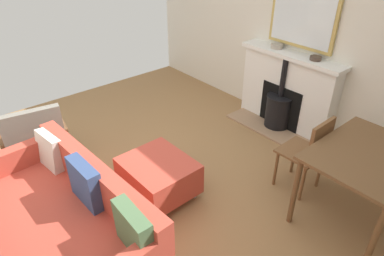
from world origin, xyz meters
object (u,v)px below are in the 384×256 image
at_px(fireplace, 285,95).
at_px(mantel_bowl_near, 277,46).
at_px(dining_chair_near_fireplace, 310,150).
at_px(dining_table, 368,163).
at_px(ottoman, 158,175).
at_px(armchair_accent, 34,132).
at_px(mantel_bowl_far, 316,58).
at_px(sofa, 66,222).

bearing_deg(fireplace, mantel_bowl_near, -95.70).
bearing_deg(dining_chair_near_fireplace, dining_table, 89.82).
relative_size(mantel_bowl_near, ottoman, 0.22).
relative_size(fireplace, dining_chair_near_fireplace, 1.66).
distance_m(mantel_bowl_near, armchair_accent, 3.12).
bearing_deg(dining_chair_near_fireplace, mantel_bowl_far, -145.33).
distance_m(ottoman, dining_table, 1.92).
relative_size(sofa, armchair_accent, 2.40).
height_order(dining_table, dining_chair_near_fireplace, dining_chair_near_fireplace).
bearing_deg(dining_table, dining_chair_near_fireplace, -90.18).
xyz_separation_m(mantel_bowl_far, armchair_accent, (2.89, -1.56, -0.61)).
relative_size(mantel_bowl_near, dining_table, 0.15).
height_order(mantel_bowl_near, dining_chair_near_fireplace, mantel_bowl_near).
xyz_separation_m(armchair_accent, dining_table, (-1.94, 2.76, 0.22)).
bearing_deg(dining_chair_near_fireplace, fireplace, -133.48).
relative_size(armchair_accent, dining_chair_near_fireplace, 0.91).
bearing_deg(sofa, dining_table, 147.94).
distance_m(mantel_bowl_far, dining_table, 1.58).
bearing_deg(mantel_bowl_near, mantel_bowl_far, 90.00).
bearing_deg(armchair_accent, sofa, 80.52).
xyz_separation_m(ottoman, dining_chair_near_fireplace, (-1.20, 0.90, 0.25)).
xyz_separation_m(fireplace, mantel_bowl_far, (-0.02, 0.32, 0.59)).
height_order(fireplace, ottoman, fireplace).
xyz_separation_m(dining_table, dining_chair_near_fireplace, (-0.00, -0.54, -0.15)).
xyz_separation_m(fireplace, mantel_bowl_near, (-0.02, -0.25, 0.60)).
relative_size(fireplace, mantel_bowl_near, 9.38).
xyz_separation_m(mantel_bowl_near, armchair_accent, (2.89, -0.99, -0.62)).
distance_m(ottoman, dining_chair_near_fireplace, 1.52).
height_order(mantel_bowl_far, dining_table, mantel_bowl_far).
distance_m(sofa, armchair_accent, 1.42).
xyz_separation_m(ottoman, dining_table, (-1.19, 1.45, 0.40)).
height_order(mantel_bowl_near, armchair_accent, mantel_bowl_near).
bearing_deg(mantel_bowl_near, ottoman, 8.48).
relative_size(fireplace, ottoman, 2.03).
distance_m(mantel_bowl_far, ottoman, 2.30).
bearing_deg(dining_table, armchair_accent, -54.84).
height_order(mantel_bowl_far, dining_chair_near_fireplace, mantel_bowl_far).
relative_size(mantel_bowl_near, armchair_accent, 0.19).
height_order(ottoman, dining_table, dining_table).
bearing_deg(armchair_accent, dining_chair_near_fireplace, 131.30).
bearing_deg(mantel_bowl_far, dining_chair_near_fireplace, 34.67).
xyz_separation_m(mantel_bowl_far, dining_chair_near_fireplace, (0.95, 0.66, -0.54)).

